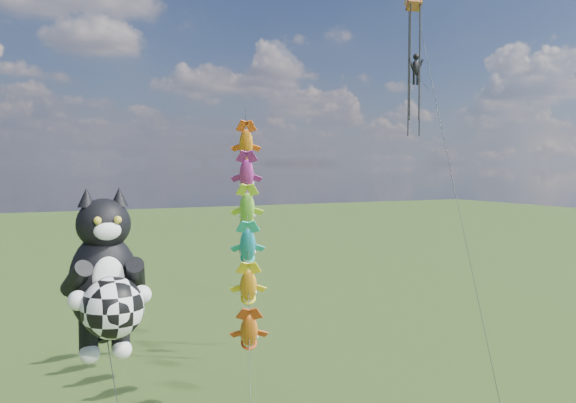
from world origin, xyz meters
name	(u,v)px	position (x,y,z in m)	size (l,w,h in m)	color
cat_kite_rig	(106,280)	(4.31, -3.17, 8.90)	(2.25, 4.08, 11.48)	brown
fish_windsock_rig	(247,227)	(13.84, 9.45, 8.84)	(6.11, 14.84, 15.73)	brown
parafoil_rig	(417,64)	(24.97, 9.86, 18.06)	(7.64, 16.29, 22.59)	brown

